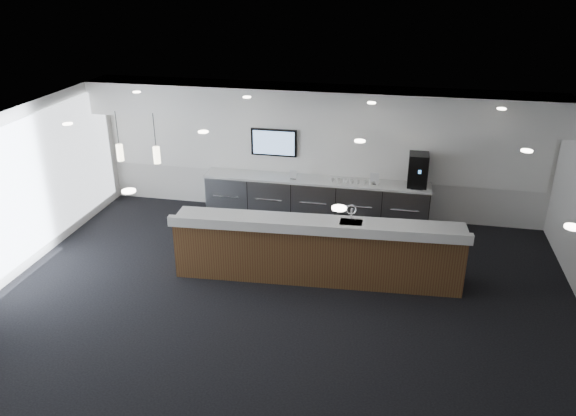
# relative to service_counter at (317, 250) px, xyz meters

# --- Properties ---
(ground) EXTENTS (10.00, 10.00, 0.00)m
(ground) POSITION_rel_service_counter_xyz_m (-0.46, -1.01, -0.58)
(ground) COLOR black
(ground) RESTS_ON ground
(ceiling) EXTENTS (10.00, 8.00, 0.02)m
(ceiling) POSITION_rel_service_counter_xyz_m (-0.46, -1.01, 2.42)
(ceiling) COLOR black
(ceiling) RESTS_ON back_wall
(back_wall) EXTENTS (10.00, 0.02, 3.00)m
(back_wall) POSITION_rel_service_counter_xyz_m (-0.46, 2.99, 0.92)
(back_wall) COLOR white
(back_wall) RESTS_ON ground
(left_wall) EXTENTS (0.02, 8.00, 3.00)m
(left_wall) POSITION_rel_service_counter_xyz_m (-5.46, -1.01, 0.92)
(left_wall) COLOR white
(left_wall) RESTS_ON ground
(soffit_bulkhead) EXTENTS (10.00, 0.90, 0.70)m
(soffit_bulkhead) POSITION_rel_service_counter_xyz_m (-0.46, 2.54, 2.07)
(soffit_bulkhead) COLOR white
(soffit_bulkhead) RESTS_ON back_wall
(alcove_panel) EXTENTS (9.80, 0.06, 1.40)m
(alcove_panel) POSITION_rel_service_counter_xyz_m (-0.46, 2.96, 1.02)
(alcove_panel) COLOR white
(alcove_panel) RESTS_ON back_wall
(window_blinds_wall) EXTENTS (0.04, 7.36, 2.55)m
(window_blinds_wall) POSITION_rel_service_counter_xyz_m (-5.42, -1.01, 0.92)
(window_blinds_wall) COLOR silver
(window_blinds_wall) RESTS_ON left_wall
(back_credenza) EXTENTS (5.06, 0.66, 0.95)m
(back_credenza) POSITION_rel_service_counter_xyz_m (-0.46, 2.63, -0.10)
(back_credenza) COLOR gray
(back_credenza) RESTS_ON ground
(wall_tv) EXTENTS (1.05, 0.08, 0.62)m
(wall_tv) POSITION_rel_service_counter_xyz_m (-1.46, 2.89, 1.07)
(wall_tv) COLOR black
(wall_tv) RESTS_ON back_wall
(pendant_left) EXTENTS (0.12, 0.12, 0.30)m
(pendant_left) POSITION_rel_service_counter_xyz_m (-2.86, -0.21, 1.67)
(pendant_left) COLOR #FFF3C6
(pendant_left) RESTS_ON ceiling
(pendant_right) EXTENTS (0.12, 0.12, 0.30)m
(pendant_right) POSITION_rel_service_counter_xyz_m (-3.56, -0.21, 1.67)
(pendant_right) COLOR #FFF3C6
(pendant_right) RESTS_ON ceiling
(ceiling_can_lights) EXTENTS (7.00, 5.00, 0.02)m
(ceiling_can_lights) POSITION_rel_service_counter_xyz_m (-0.46, -1.01, 2.39)
(ceiling_can_lights) COLOR white
(ceiling_can_lights) RESTS_ON ceiling
(service_counter) EXTENTS (5.27, 1.18, 1.49)m
(service_counter) POSITION_rel_service_counter_xyz_m (0.00, 0.00, 0.00)
(service_counter) COLOR #4D2D19
(service_counter) RESTS_ON ground
(coffee_machine) EXTENTS (0.41, 0.54, 0.72)m
(coffee_machine) POSITION_rel_service_counter_xyz_m (1.74, 2.67, 0.73)
(coffee_machine) COLOR black
(coffee_machine) RESTS_ON back_credenza
(info_sign_left) EXTENTS (0.15, 0.02, 0.21)m
(info_sign_left) POSITION_rel_service_counter_xyz_m (-0.94, 2.53, 0.48)
(info_sign_left) COLOR white
(info_sign_left) RESTS_ON back_credenza
(info_sign_right) EXTENTS (0.20, 0.03, 0.26)m
(info_sign_right) POSITION_rel_service_counter_xyz_m (0.84, 2.56, 0.51)
(info_sign_right) COLOR white
(info_sign_right) RESTS_ON back_credenza
(cup_0) EXTENTS (0.10, 0.10, 0.09)m
(cup_0) POSITION_rel_service_counter_xyz_m (0.92, 2.52, 0.42)
(cup_0) COLOR white
(cup_0) RESTS_ON back_credenza
(cup_1) EXTENTS (0.14, 0.14, 0.09)m
(cup_1) POSITION_rel_service_counter_xyz_m (0.78, 2.52, 0.42)
(cup_1) COLOR white
(cup_1) RESTS_ON back_credenza
(cup_2) EXTENTS (0.12, 0.12, 0.09)m
(cup_2) POSITION_rel_service_counter_xyz_m (0.64, 2.52, 0.42)
(cup_2) COLOR white
(cup_2) RESTS_ON back_credenza
(cup_3) EXTENTS (0.13, 0.13, 0.09)m
(cup_3) POSITION_rel_service_counter_xyz_m (0.50, 2.52, 0.42)
(cup_3) COLOR white
(cup_3) RESTS_ON back_credenza
(cup_4) EXTENTS (0.14, 0.14, 0.09)m
(cup_4) POSITION_rel_service_counter_xyz_m (0.36, 2.52, 0.42)
(cup_4) COLOR white
(cup_4) RESTS_ON back_credenza
(cup_5) EXTENTS (0.11, 0.11, 0.09)m
(cup_5) POSITION_rel_service_counter_xyz_m (0.22, 2.52, 0.42)
(cup_5) COLOR white
(cup_5) RESTS_ON back_credenza
(cup_6) EXTENTS (0.14, 0.14, 0.09)m
(cup_6) POSITION_rel_service_counter_xyz_m (0.08, 2.52, 0.42)
(cup_6) COLOR white
(cup_6) RESTS_ON back_credenza
(cup_7) EXTENTS (0.12, 0.12, 0.09)m
(cup_7) POSITION_rel_service_counter_xyz_m (-0.06, 2.52, 0.42)
(cup_7) COLOR white
(cup_7) RESTS_ON back_credenza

